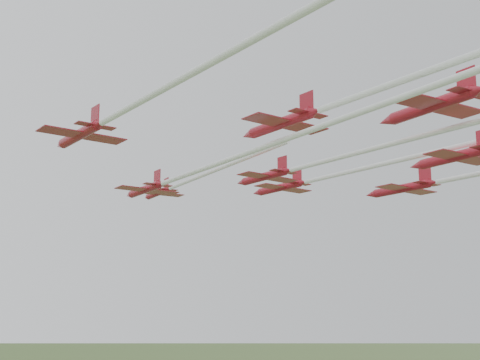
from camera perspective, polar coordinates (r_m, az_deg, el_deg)
jet_lead at (r=100.40m, az=-4.96°, el=-0.29°), size 8.78×42.02×2.36m
jet_row2_left at (r=74.71m, az=-3.11°, el=0.99°), size 8.30×57.59×2.46m
jet_row2_right at (r=94.98m, az=7.42°, el=0.27°), size 9.34×48.34×2.81m
jet_row3_left at (r=60.07m, az=-7.39°, el=7.28°), size 9.37×64.51×2.80m
jet_row3_mid at (r=72.95m, az=8.65°, el=1.97°), size 7.95×52.48×2.39m
jet_row4_left at (r=53.47m, az=16.02°, el=9.02°), size 8.88×66.42×2.66m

